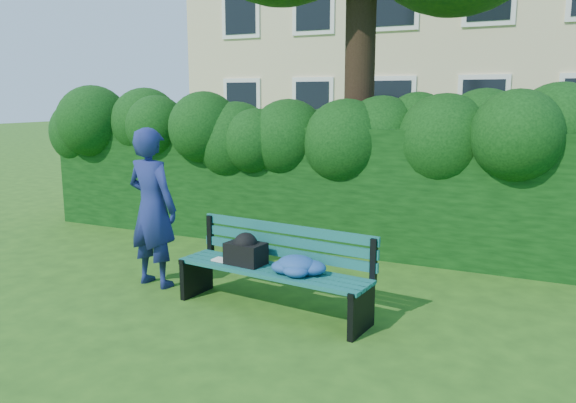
% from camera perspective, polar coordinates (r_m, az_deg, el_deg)
% --- Properties ---
extents(ground, '(80.00, 80.00, 0.00)m').
position_cam_1_polar(ground, '(6.67, -2.22, -8.91)').
color(ground, '#285017').
rests_on(ground, ground).
extents(hedge, '(10.00, 1.00, 1.80)m').
position_cam_1_polar(hedge, '(8.41, 4.64, 1.47)').
color(hedge, black).
rests_on(hedge, ground).
extents(park_bench, '(2.20, 0.80, 0.89)m').
position_cam_1_polar(park_bench, '(5.88, -1.34, -6.45)').
color(park_bench, '#0F4D3E').
rests_on(park_bench, ground).
extents(man_reading, '(0.74, 0.53, 1.88)m').
position_cam_1_polar(man_reading, '(6.79, -13.62, -0.62)').
color(man_reading, navy).
rests_on(man_reading, ground).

